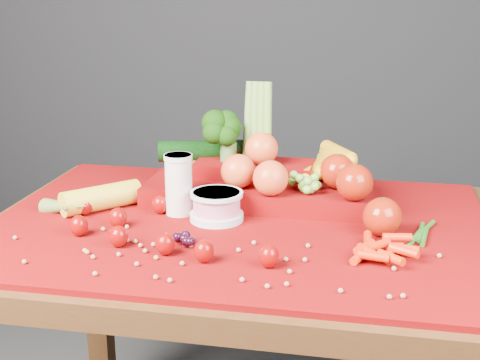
% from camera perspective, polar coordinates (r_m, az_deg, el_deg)
% --- Properties ---
extents(table, '(1.10, 0.80, 0.75)m').
position_cam_1_polar(table, '(1.47, -0.15, -7.51)').
color(table, '#341A0C').
rests_on(table, ground).
extents(red_cloth, '(1.05, 0.75, 0.01)m').
position_cam_1_polar(red_cloth, '(1.43, -0.15, -3.83)').
color(red_cloth, '#690403').
rests_on(red_cloth, table).
extents(milk_glass, '(0.06, 0.06, 0.13)m').
position_cam_1_polar(milk_glass, '(1.47, -5.26, -0.20)').
color(milk_glass, silver).
rests_on(milk_glass, red_cloth).
extents(yogurt_bowl, '(0.12, 0.12, 0.06)m').
position_cam_1_polar(yogurt_bowl, '(1.43, -2.02, -2.14)').
color(yogurt_bowl, silver).
rests_on(yogurt_bowl, red_cloth).
extents(strawberry_scatter, '(0.48, 0.28, 0.05)m').
position_cam_1_polar(strawberry_scatter, '(1.34, -7.97, -4.03)').
color(strawberry_scatter, maroon).
rests_on(strawberry_scatter, red_cloth).
extents(dark_grape_cluster, '(0.06, 0.05, 0.03)m').
position_cam_1_polar(dark_grape_cluster, '(1.30, -4.83, -5.10)').
color(dark_grape_cluster, black).
rests_on(dark_grape_cluster, red_cloth).
extents(soybean_scatter, '(0.84, 0.24, 0.01)m').
position_cam_1_polar(soybean_scatter, '(1.25, -1.96, -6.54)').
color(soybean_scatter, '#AF7C4B').
rests_on(soybean_scatter, red_cloth).
extents(corn_ear, '(0.27, 0.26, 0.06)m').
position_cam_1_polar(corn_ear, '(1.52, -13.77, -1.99)').
color(corn_ear, gold).
rests_on(corn_ear, red_cloth).
extents(potato, '(0.11, 0.08, 0.08)m').
position_cam_1_polar(potato, '(1.68, -4.46, 0.82)').
color(potato, '#533420').
rests_on(potato, red_cloth).
extents(baby_carrot_pile, '(0.17, 0.17, 0.03)m').
position_cam_1_polar(baby_carrot_pile, '(1.28, 12.21, -5.70)').
color(baby_carrot_pile, red).
rests_on(baby_carrot_pile, red_cloth).
extents(green_bean_pile, '(0.14, 0.12, 0.01)m').
position_cam_1_polar(green_bean_pile, '(1.40, 15.16, -4.46)').
color(green_bean_pile, '#205E15').
rests_on(green_bean_pile, red_cloth).
extents(produce_mound, '(0.59, 0.35, 0.27)m').
position_cam_1_polar(produce_mound, '(1.55, 2.58, 0.30)').
color(produce_mound, '#690403').
rests_on(produce_mound, red_cloth).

